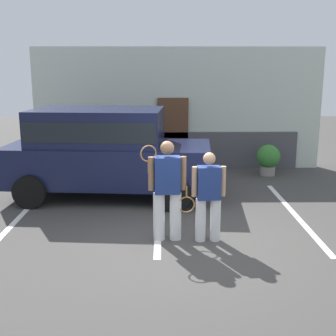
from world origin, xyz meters
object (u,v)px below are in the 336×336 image
at_px(parked_suv, 105,148).
at_px(tennis_player_man, 167,189).
at_px(potted_plant_by_porch, 268,158).
at_px(tennis_player_woman, 208,196).

height_order(parked_suv, tennis_player_man, parked_suv).
bearing_deg(tennis_player_man, potted_plant_by_porch, -124.61).
xyz_separation_m(parked_suv, potted_plant_by_porch, (4.28, 2.05, -0.67)).
bearing_deg(parked_suv, tennis_player_man, -57.47).
bearing_deg(tennis_player_woman, parked_suv, -55.52).
distance_m(tennis_player_man, potted_plant_by_porch, 5.52).
xyz_separation_m(tennis_player_woman, potted_plant_by_porch, (2.16, 4.76, -0.33)).
bearing_deg(tennis_player_woman, tennis_player_man, -8.49).
height_order(tennis_player_man, potted_plant_by_porch, tennis_player_man).
distance_m(tennis_player_woman, potted_plant_by_porch, 5.24).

